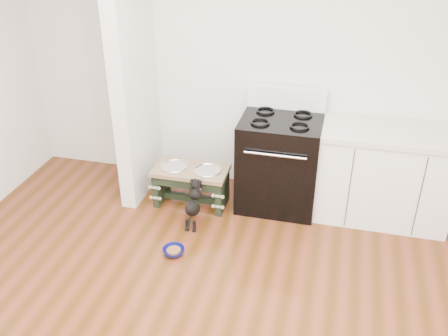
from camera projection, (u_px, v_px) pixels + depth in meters
room_shell at (179, 154)px, 2.52m from camera, size 5.00×5.00×5.00m
partition_wall at (133, 65)px, 4.68m from camera, size 0.15×0.80×2.70m
oven_range at (279, 161)px, 4.85m from camera, size 0.76×0.69×1.14m
cabinet_run at (383, 174)px, 4.67m from camera, size 1.24×0.64×0.91m
dog_feeder at (191, 179)px, 4.93m from camera, size 0.73×0.39×0.42m
puppy at (194, 202)px, 4.64m from camera, size 0.13×0.38×0.45m
floor_bowl at (174, 251)px, 4.35m from camera, size 0.22×0.22×0.06m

